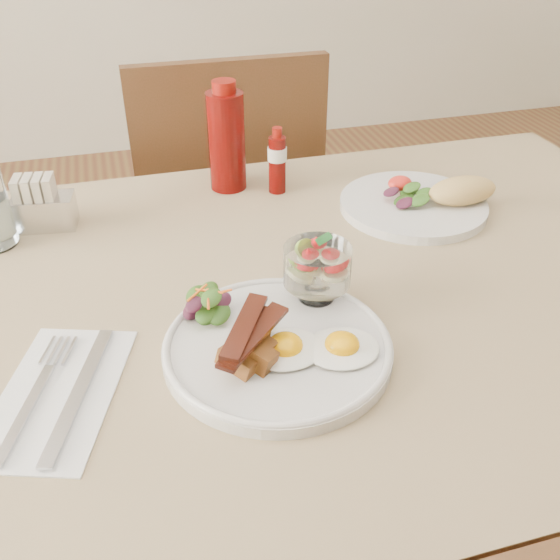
# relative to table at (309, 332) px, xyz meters

# --- Properties ---
(table) EXTENTS (1.33, 0.88, 0.75)m
(table) POSITION_rel_table_xyz_m (0.00, 0.00, 0.00)
(table) COLOR #532E1A
(table) RESTS_ON ground
(chair_far) EXTENTS (0.42, 0.42, 0.93)m
(chair_far) POSITION_rel_table_xyz_m (0.00, 0.66, -0.14)
(chair_far) COLOR #532E1A
(chair_far) RESTS_ON ground
(main_plate) EXTENTS (0.28, 0.28, 0.02)m
(main_plate) POSITION_rel_table_xyz_m (-0.09, -0.13, 0.10)
(main_plate) COLOR silver
(main_plate) RESTS_ON table
(fried_eggs) EXTENTS (0.18, 0.13, 0.03)m
(fried_eggs) POSITION_rel_table_xyz_m (-0.05, -0.16, 0.11)
(fried_eggs) COLOR white
(fried_eggs) RESTS_ON main_plate
(bacon_potato_pile) EXTENTS (0.10, 0.11, 0.05)m
(bacon_potato_pile) POSITION_rel_table_xyz_m (-0.12, -0.15, 0.13)
(bacon_potato_pile) COLOR brown
(bacon_potato_pile) RESTS_ON main_plate
(side_salad) EXTENTS (0.08, 0.07, 0.04)m
(side_salad) POSITION_rel_table_xyz_m (-0.16, -0.06, 0.12)
(side_salad) COLOR #234913
(side_salad) RESTS_ON main_plate
(fruit_cup) EXTENTS (0.09, 0.09, 0.09)m
(fruit_cup) POSITION_rel_table_xyz_m (-0.01, -0.06, 0.15)
(fruit_cup) COLOR white
(fruit_cup) RESTS_ON main_plate
(second_plate) EXTENTS (0.27, 0.25, 0.06)m
(second_plate) POSITION_rel_table_xyz_m (0.26, 0.17, 0.11)
(second_plate) COLOR silver
(second_plate) RESTS_ON table
(ketchup_bottle) EXTENTS (0.09, 0.09, 0.20)m
(ketchup_bottle) POSITION_rel_table_xyz_m (-0.05, 0.35, 0.18)
(ketchup_bottle) COLOR #500604
(ketchup_bottle) RESTS_ON table
(hot_sauce_bottle) EXTENTS (0.04, 0.04, 0.12)m
(hot_sauce_bottle) POSITION_rel_table_xyz_m (0.03, 0.30, 0.15)
(hot_sauce_bottle) COLOR #500604
(hot_sauce_bottle) RESTS_ON table
(sugar_caddy) EXTENTS (0.10, 0.07, 0.09)m
(sugar_caddy) POSITION_rel_table_xyz_m (-0.37, 0.28, 0.13)
(sugar_caddy) COLOR silver
(sugar_caddy) RESTS_ON table
(napkin_cutlery) EXTENTS (0.19, 0.26, 0.01)m
(napkin_cutlery) POSITION_rel_table_xyz_m (-0.34, -0.14, 0.09)
(napkin_cutlery) COLOR white
(napkin_cutlery) RESTS_ON table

